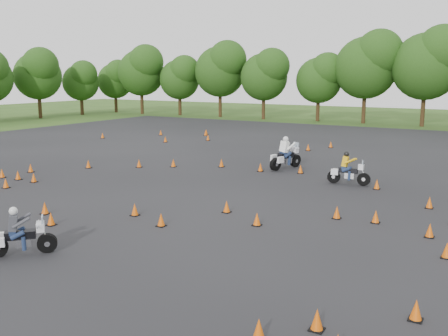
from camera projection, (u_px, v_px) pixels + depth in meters
ground at (171, 216)px, 18.96m from camera, size 140.00×140.00×0.00m
asphalt_pad at (245, 186)px, 24.06m from camera, size 62.00×62.00×0.00m
treeline at (404, 82)px, 47.59m from camera, size 86.78×32.43×11.00m
traffic_cones at (236, 185)px, 23.25m from camera, size 35.94×33.07×0.45m
rider_grey at (22, 230)px, 14.70m from camera, size 1.78×1.84×1.51m
rider_yellow at (349, 168)px, 24.19m from camera, size 2.11×0.78×1.60m
rider_white at (285, 152)px, 28.26m from camera, size 1.46×2.56×1.89m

